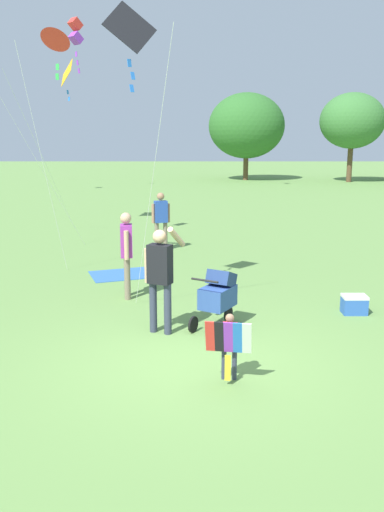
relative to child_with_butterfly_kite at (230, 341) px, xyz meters
name	(u,v)px	position (x,y,z in m)	size (l,w,h in m)	color
ground_plane	(196,358)	(-0.44, 0.75, -0.57)	(120.00, 120.00, 0.00)	#668E47
treeline_distant	(361,128)	(11.28, 32.63, 3.09)	(18.03, 6.10, 6.13)	brown
child_with_butterfly_kite	(230,341)	(0.00, 0.00, 0.00)	(0.62, 0.39, 0.93)	#33384C
person_adult_flyer	(161,272)	(-1.02, 1.84, 0.49)	(0.68, 0.52, 1.84)	#33384C
stroller	(219,294)	(-0.05, 2.07, 0.04)	(0.85, 1.08, 1.03)	black
kite_adult_black	(132,37)	(-1.59, 3.46, 4.38)	(1.32, 1.69, 5.60)	black
kite_orange_delta	(56,42)	(-3.58, 6.22, 4.73)	(0.99, 1.47, 5.60)	red
kite_green_novelty	(67,77)	(-4.75, 12.42, 4.56)	(1.38, 3.67, 5.78)	#F4A319
kite_blue_high	(76,33)	(-3.75, 9.33, 5.44)	(2.53, 2.70, 6.42)	red
person_red_shirt	(127,248)	(-1.81, 3.88, 0.46)	(0.27, 0.56, 1.75)	#7F705B
person_sitting_far	(162,217)	(-1.38, 8.51, 0.41)	(0.51, 0.32, 1.66)	#7F705B
picnic_blanket	(122,275)	(-2.18, 5.71, -0.56)	(1.39, 1.10, 0.02)	#3366B2
cooler_box	(355,304)	(2.52, 2.85, -0.40)	(0.45, 0.33, 0.35)	#2D5BB7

